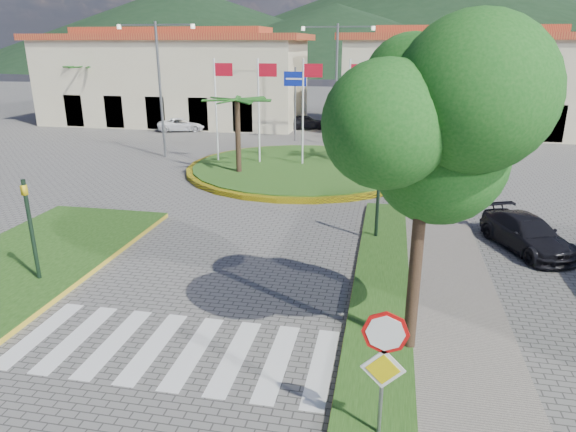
% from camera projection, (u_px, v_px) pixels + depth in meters
% --- Properties ---
extents(crosswalk, '(8.00, 3.00, 0.01)m').
position_uv_depth(crosswalk, '(169.00, 349.00, 12.03)').
color(crosswalk, silver).
rests_on(crosswalk, ground).
extents(roundabout_island, '(12.70, 12.70, 6.00)m').
position_uv_depth(roundabout_island, '(301.00, 168.00, 28.70)').
color(roundabout_island, yellow).
rests_on(roundabout_island, ground).
extents(stop_sign, '(0.80, 0.11, 2.65)m').
position_uv_depth(stop_sign, '(384.00, 356.00, 8.66)').
color(stop_sign, slate).
rests_on(stop_sign, ground).
extents(deciduous_tree, '(3.60, 3.60, 6.80)m').
position_uv_depth(deciduous_tree, '(427.00, 129.00, 10.29)').
color(deciduous_tree, black).
rests_on(deciduous_tree, ground).
extents(traffic_light_left, '(0.15, 0.18, 3.20)m').
position_uv_depth(traffic_light_left, '(30.00, 222.00, 14.69)').
color(traffic_light_left, black).
rests_on(traffic_light_left, ground).
extents(traffic_light_right, '(0.15, 0.18, 3.20)m').
position_uv_depth(traffic_light_right, '(378.00, 189.00, 18.01)').
color(traffic_light_right, black).
rests_on(traffic_light_right, ground).
extents(traffic_light_far, '(0.18, 0.15, 3.20)m').
position_uv_depth(traffic_light_far, '(446.00, 129.00, 30.37)').
color(traffic_light_far, black).
rests_on(traffic_light_far, ground).
extents(direction_sign_west, '(1.60, 0.14, 5.20)m').
position_uv_depth(direction_sign_west, '(295.00, 92.00, 36.32)').
color(direction_sign_west, slate).
rests_on(direction_sign_west, ground).
extents(direction_sign_east, '(1.60, 0.14, 5.20)m').
position_uv_depth(direction_sign_east, '(366.00, 93.00, 35.40)').
color(direction_sign_east, slate).
rests_on(direction_sign_east, ground).
extents(street_lamp_centre, '(4.80, 0.16, 8.00)m').
position_uv_depth(street_lamp_centre, '(336.00, 79.00, 34.56)').
color(street_lamp_centre, slate).
rests_on(street_lamp_centre, ground).
extents(street_lamp_west, '(4.80, 0.16, 8.00)m').
position_uv_depth(street_lamp_west, '(160.00, 83.00, 30.83)').
color(street_lamp_west, slate).
rests_on(street_lamp_west, ground).
extents(building_left, '(23.32, 9.54, 8.05)m').
position_uv_depth(building_left, '(175.00, 78.00, 44.95)').
color(building_left, beige).
rests_on(building_left, ground).
extents(building_right, '(19.08, 9.54, 8.05)m').
position_uv_depth(building_right, '(460.00, 81.00, 40.52)').
color(building_right, beige).
rests_on(building_right, ground).
extents(hill_far_west, '(140.00, 140.00, 22.00)m').
position_uv_depth(hill_far_west, '(181.00, 27.00, 145.00)').
color(hill_far_west, black).
rests_on(hill_far_west, ground).
extents(hill_far_mid, '(180.00, 180.00, 30.00)m').
position_uv_depth(hill_far_mid, '(433.00, 13.00, 149.38)').
color(hill_far_mid, black).
rests_on(hill_far_mid, ground).
extents(hill_near_back, '(110.00, 110.00, 16.00)m').
position_uv_depth(hill_near_back, '(336.00, 38.00, 128.37)').
color(hill_near_back, black).
rests_on(hill_near_back, ground).
extents(white_van, '(4.20, 2.84, 1.07)m').
position_uv_depth(white_van, '(182.00, 124.00, 41.48)').
color(white_van, white).
rests_on(white_van, ground).
extents(car_dark_a, '(3.64, 2.23, 1.16)m').
position_uv_depth(car_dark_a, '(306.00, 122.00, 42.54)').
color(car_dark_a, black).
rests_on(car_dark_a, ground).
extents(car_dark_b, '(3.52, 2.19, 1.10)m').
position_uv_depth(car_dark_b, '(469.00, 142.00, 34.16)').
color(car_dark_b, black).
rests_on(car_dark_b, ground).
extents(car_side_right, '(3.03, 4.33, 1.16)m').
position_uv_depth(car_side_right, '(527.00, 233.00, 17.66)').
color(car_side_right, black).
rests_on(car_side_right, ground).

